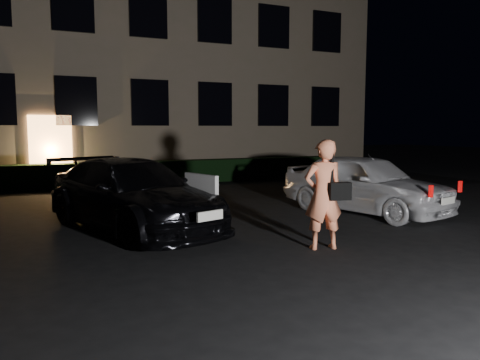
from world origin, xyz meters
name	(u,v)px	position (x,y,z in m)	size (l,w,h in m)	color
ground	(309,252)	(0.00, 0.00, 0.00)	(80.00, 80.00, 0.00)	black
building	(127,39)	(0.00, 14.99, 6.00)	(20.00, 8.11, 12.00)	#766954
hedge	(154,173)	(0.00, 10.50, 0.42)	(15.00, 0.70, 0.85)	black
sedan	(133,194)	(-2.29, 3.04, 0.71)	(3.40, 5.28, 1.42)	black
hatch	(364,183)	(3.20, 2.54, 0.73)	(2.74, 4.56, 1.45)	silver
man	(324,194)	(0.33, 0.07, 0.94)	(0.78, 0.57, 1.86)	#F1835A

